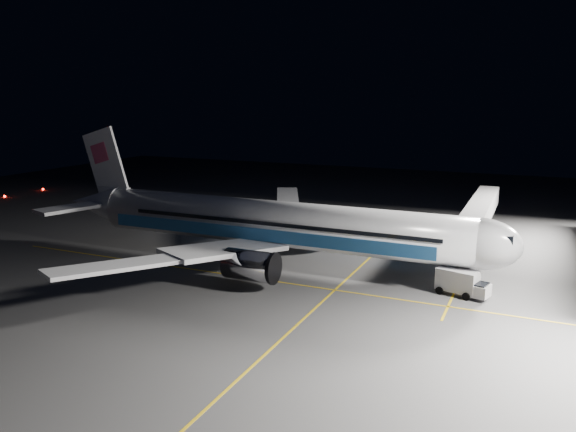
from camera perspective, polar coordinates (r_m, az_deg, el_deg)
The scene contains 11 objects.
ground at distance 70.59m, azimuth -1.29°, elevation -4.93°, with size 200.00×200.00×0.00m, color #4C4C4F.
guide_line_main at distance 67.10m, azimuth 6.49°, elevation -5.92°, with size 0.25×80.00×0.01m, color gold.
guide_line_cross at distance 65.48m, azimuth -3.56°, elevation -6.32°, with size 70.00×0.25×0.01m, color gold.
guide_line_side at distance 74.23m, azimuth 17.77°, elevation -4.67°, with size 0.25×40.00×0.01m, color gold.
airliner at distance 69.72m, azimuth -2.11°, elevation -0.76°, with size 61.48×54.22×16.64m.
jet_bridge at distance 80.93m, azimuth 18.64°, elevation -0.02°, with size 3.60×34.40×6.30m.
service_truck at distance 62.18m, azimuth 17.27°, elevation -6.44°, with size 5.78×3.49×2.77m.
baggage_tug at distance 86.79m, azimuth -3.50°, elevation -1.16°, with size 2.76×2.37×1.78m.
safety_cone_a at distance 84.86m, azimuth -1.59°, elevation -1.82°, with size 0.38×0.38×0.58m, color #F7600A.
safety_cone_b at distance 79.88m, azimuth 6.56°, elevation -2.79°, with size 0.35×0.35×0.52m, color #F7600A.
safety_cone_c at distance 80.77m, azimuth 1.48°, elevation -2.55°, with size 0.35×0.35×0.52m, color #F7600A.
Camera 1 is at (29.02, -60.96, 20.61)m, focal length 35.00 mm.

